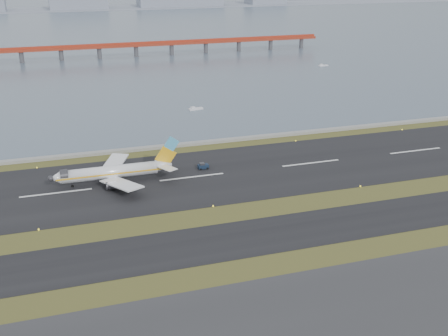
% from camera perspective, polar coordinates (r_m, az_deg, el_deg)
% --- Properties ---
extents(ground, '(1000.00, 1000.00, 0.00)m').
position_cam_1_polar(ground, '(145.11, -0.24, -5.15)').
color(ground, '#3D4A1A').
rests_on(ground, ground).
extents(taxiway_strip, '(1000.00, 18.00, 0.10)m').
position_cam_1_polar(taxiway_strip, '(134.95, 1.31, -7.26)').
color(taxiway_strip, black).
rests_on(taxiway_strip, ground).
extents(runway_strip, '(1000.00, 45.00, 0.10)m').
position_cam_1_polar(runway_strip, '(171.48, -3.28, -0.93)').
color(runway_strip, black).
rests_on(runway_strip, ground).
extents(seawall, '(1000.00, 2.50, 1.00)m').
position_cam_1_polar(seawall, '(198.76, -5.49, 2.25)').
color(seawall, gray).
rests_on(seawall, ground).
extents(bay_water, '(1400.00, 800.00, 1.30)m').
position_cam_1_polar(bay_water, '(589.06, -14.35, 14.06)').
color(bay_water, '#455463').
rests_on(bay_water, ground).
extents(red_pier, '(260.00, 5.00, 10.20)m').
position_cam_1_polar(red_pier, '(383.14, -8.94, 12.18)').
color(red_pier, '#A0301B').
rests_on(red_pier, ground).
extents(far_shoreline, '(1400.00, 80.00, 60.50)m').
position_cam_1_polar(far_shoreline, '(748.38, -14.29, 15.87)').
color(far_shoreline, gray).
rests_on(far_shoreline, ground).
extents(airliner, '(38.52, 32.89, 12.80)m').
position_cam_1_polar(airliner, '(169.21, -11.02, -0.37)').
color(airliner, white).
rests_on(airliner, ground).
extents(pushback_tug, '(3.34, 2.00, 2.12)m').
position_cam_1_polar(pushback_tug, '(177.44, -2.14, 0.19)').
color(pushback_tug, '#132135').
rests_on(pushback_tug, ground).
extents(workboat_near, '(6.57, 3.04, 1.54)m').
position_cam_1_polar(workboat_near, '(246.83, -2.93, 6.03)').
color(workboat_near, silver).
rests_on(workboat_near, ground).
extents(workboat_far, '(6.12, 2.20, 1.46)m').
position_cam_1_polar(workboat_far, '(351.69, 10.01, 10.22)').
color(workboat_far, silver).
rests_on(workboat_far, ground).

